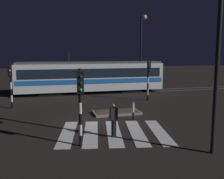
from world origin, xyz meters
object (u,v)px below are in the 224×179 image
(traffic_light_corner_far_left, at_px, (10,78))
(bollard_island_edge, at_px, (133,111))
(pedestrian_waiting_at_kerb, at_px, (114,120))
(street_lamp_trackside_right, at_px, (142,45))
(traffic_light_kerb_mid_left, at_px, (80,96))
(traffic_light_corner_far_right, at_px, (148,74))
(tram, at_px, (91,76))
(street_lamp_near_kerb, at_px, (223,35))

(traffic_light_corner_far_left, height_order, bollard_island_edge, traffic_light_corner_far_left)
(pedestrian_waiting_at_kerb, bearing_deg, bollard_island_edge, 54.22)
(street_lamp_trackside_right, bearing_deg, traffic_light_corner_far_left, -158.96)
(street_lamp_trackside_right, bearing_deg, traffic_light_kerb_mid_left, -120.93)
(traffic_light_corner_far_right, bearing_deg, tram, 126.34)
(traffic_light_corner_far_left, relative_size, pedestrian_waiting_at_kerb, 2.01)
(street_lamp_near_kerb, bearing_deg, traffic_light_corner_far_left, 128.12)
(street_lamp_near_kerb, relative_size, tram, 0.50)
(traffic_light_corner_far_left, bearing_deg, traffic_light_corner_far_right, 2.02)
(traffic_light_corner_far_left, relative_size, street_lamp_trackside_right, 0.44)
(traffic_light_corner_far_left, xyz_separation_m, street_lamp_trackside_right, (12.08, 4.65, 2.62))
(traffic_light_corner_far_right, xyz_separation_m, tram, (-4.00, 5.44, -0.55))
(pedestrian_waiting_at_kerb, distance_m, bollard_island_edge, 3.46)
(traffic_light_corner_far_left, bearing_deg, street_lamp_trackside_right, 21.04)
(traffic_light_kerb_mid_left, bearing_deg, street_lamp_near_kerb, -24.84)
(traffic_light_kerb_mid_left, relative_size, street_lamp_near_kerb, 0.46)
(pedestrian_waiting_at_kerb, bearing_deg, street_lamp_trackside_right, 63.22)
(tram, bearing_deg, traffic_light_kerb_mid_left, -102.04)
(traffic_light_kerb_mid_left, xyz_separation_m, street_lamp_trackside_right, (8.22, 13.71, 2.62))
(traffic_light_corner_far_right, height_order, street_lamp_trackside_right, street_lamp_trackside_right)
(traffic_light_corner_far_right, relative_size, street_lamp_near_kerb, 0.46)
(street_lamp_trackside_right, height_order, bollard_island_edge, street_lamp_trackside_right)
(traffic_light_corner_far_right, height_order, tram, tram)
(street_lamp_near_kerb, height_order, pedestrian_waiting_at_kerb, street_lamp_near_kerb)
(traffic_light_corner_far_left, xyz_separation_m, pedestrian_waiting_at_kerb, (5.59, -8.22, -1.39))
(pedestrian_waiting_at_kerb, relative_size, bollard_island_edge, 1.54)
(traffic_light_corner_far_right, relative_size, bollard_island_edge, 3.14)
(tram, bearing_deg, pedestrian_waiting_at_kerb, -95.92)
(street_lamp_near_kerb, bearing_deg, traffic_light_kerb_mid_left, 155.16)
(traffic_light_corner_far_right, xyz_separation_m, traffic_light_corner_far_left, (-11.04, -0.39, -0.03))
(traffic_light_kerb_mid_left, distance_m, traffic_light_corner_far_right, 11.87)
(tram, height_order, bollard_island_edge, tram)
(traffic_light_kerb_mid_left, height_order, tram, tram)
(traffic_light_corner_far_left, xyz_separation_m, bollard_island_edge, (7.60, -5.42, -1.71))
(traffic_light_kerb_mid_left, bearing_deg, traffic_light_corner_far_left, 113.07)
(traffic_light_kerb_mid_left, relative_size, street_lamp_trackside_right, 0.44)
(street_lamp_trackside_right, xyz_separation_m, pedestrian_waiting_at_kerb, (-6.49, -12.86, -4.01))
(street_lamp_near_kerb, relative_size, pedestrian_waiting_at_kerb, 4.40)
(street_lamp_near_kerb, distance_m, bollard_island_edge, 7.45)
(traffic_light_corner_far_left, bearing_deg, pedestrian_waiting_at_kerb, -55.79)
(traffic_light_corner_far_right, bearing_deg, traffic_light_kerb_mid_left, -127.22)
(traffic_light_kerb_mid_left, height_order, traffic_light_corner_far_right, traffic_light_corner_far_right)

